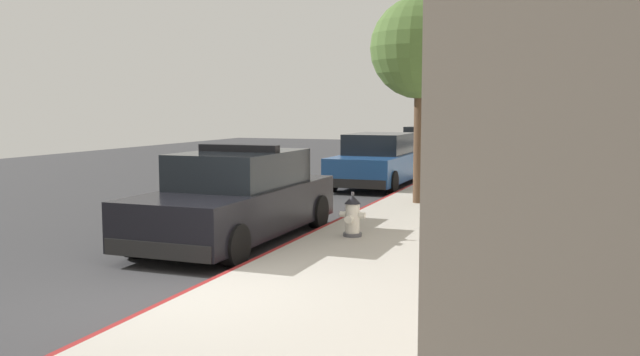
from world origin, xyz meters
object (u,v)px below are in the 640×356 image
Objects in this scene: parked_car_dark_far at (429,146)px; fire_hydrant at (352,216)px; street_tree at (421,49)px; police_cruiser at (238,199)px; parked_car_silver_ahead at (379,161)px.

parked_car_dark_far reaches higher than fire_hydrant.
fire_hydrant is 5.45m from street_tree.
police_cruiser is 1.03× the size of street_tree.
parked_car_silver_ahead is (0.04, 8.90, -0.00)m from police_cruiser.
parked_car_dark_far is (-0.18, 17.32, -0.00)m from police_cruiser.
fire_hydrant is (2.14, -16.89, -0.25)m from parked_car_dark_far.
parked_car_dark_far is 17.03m from fire_hydrant.
parked_car_silver_ahead is 5.38m from street_tree.
parked_car_silver_ahead reaches higher than fire_hydrant.
police_cruiser reaches higher than fire_hydrant.
street_tree is (0.17, 4.44, 3.14)m from fire_hydrant.
fire_hydrant is at bearing -82.78° from parked_car_dark_far.
police_cruiser reaches higher than parked_car_dark_far.
street_tree is at bearing -79.48° from parked_car_dark_far.
parked_car_silver_ahead is 1.03× the size of street_tree.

